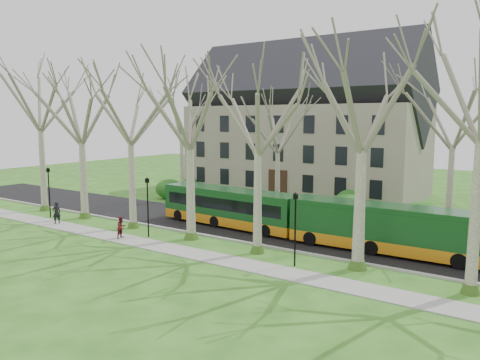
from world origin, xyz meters
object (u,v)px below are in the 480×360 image
object	(u,v)px
bus_follow	(388,228)
pedestrian_a	(57,213)
bus_lead	(230,207)
pedestrian_b	(121,227)

from	to	relation	value
bus_follow	pedestrian_a	distance (m)	25.83
bus_lead	pedestrian_b	world-z (taller)	bus_lead
bus_lead	bus_follow	bearing A→B (deg)	1.85
bus_lead	pedestrian_a	xyz separation A→B (m)	(-12.20, -7.36, -0.64)
bus_follow	pedestrian_a	xyz separation A→B (m)	(-24.86, -6.99, -0.70)
pedestrian_b	bus_lead	bearing A→B (deg)	-34.64
bus_follow	pedestrian_b	bearing A→B (deg)	-157.98
pedestrian_b	pedestrian_a	bearing A→B (deg)	83.01
pedestrian_a	pedestrian_b	size ratio (longest dim) A/B	1.13
pedestrian_a	pedestrian_b	bearing A→B (deg)	106.23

